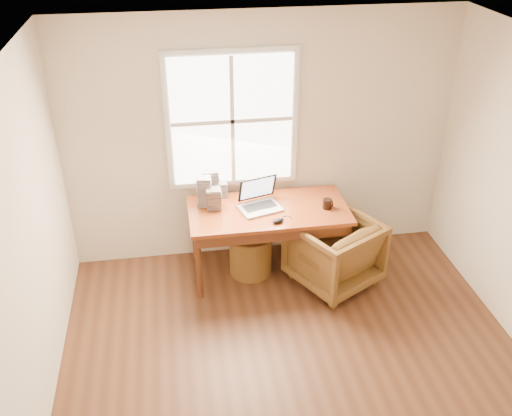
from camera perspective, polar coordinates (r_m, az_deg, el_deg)
The scene contains 11 objects.
room_shell at distance 4.05m, azimuth 5.16°, elevation -4.59°, with size 4.04×4.54×2.64m.
desk at distance 5.72m, azimuth 1.25°, elevation -0.24°, with size 1.60×0.80×0.04m, color brown.
armchair at distance 5.81m, azimuth 7.80°, elevation -4.36°, with size 0.76×0.78×0.71m, color brown.
wicker_stool at distance 5.96m, azimuth -0.53°, elevation -4.61°, with size 0.44×0.44×0.44m, color brown.
laptop at distance 5.62m, azimuth 0.43°, elevation 1.10°, with size 0.38×0.39×0.28m, color #AEB0B5, non-canonical shape.
mouse at distance 5.47m, azimuth 2.21°, elevation -1.29°, with size 0.12×0.07×0.04m, color black.
coffee_mug at distance 5.73m, azimuth 7.13°, elevation 0.42°, with size 0.09×0.09×0.10m, color black.
cd_stack_a at distance 5.87m, azimuth -4.55°, elevation 2.45°, with size 0.15×0.13×0.30m, color #ACB2B8.
cd_stack_b at distance 5.67m, azimuth -4.21°, elevation 0.90°, with size 0.14×0.12×0.22m, color #2A2A30.
cd_stack_c at distance 5.72m, azimuth -5.19°, elevation 1.66°, with size 0.14×0.12×0.31m, color #ABABB9.
cd_stack_d at distance 5.90m, azimuth -3.56°, elevation 1.87°, with size 0.13×0.11×0.16m, color #AEB2BA.
Camera 1 is at (-0.91, -3.06, 3.60)m, focal length 40.00 mm.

